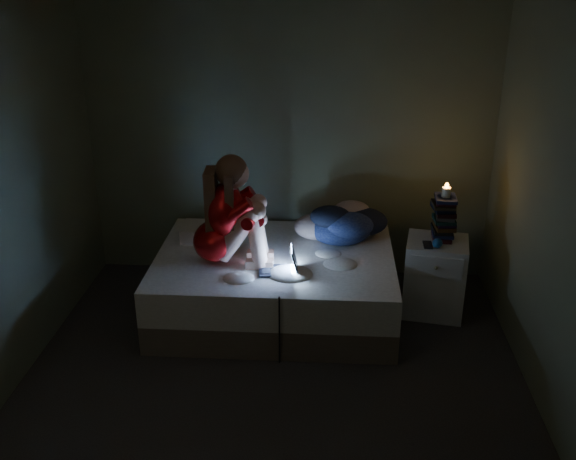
# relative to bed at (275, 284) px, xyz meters

# --- Properties ---
(floor) EXTENTS (3.60, 3.80, 0.02)m
(floor) POSITION_rel_bed_xyz_m (0.06, -1.10, -0.28)
(floor) COLOR black
(floor) RESTS_ON ground
(wall_back) EXTENTS (3.60, 0.02, 2.60)m
(wall_back) POSITION_rel_bed_xyz_m (0.06, 0.81, 1.03)
(wall_back) COLOR #545848
(wall_back) RESTS_ON ground
(wall_front) EXTENTS (3.60, 0.02, 2.60)m
(wall_front) POSITION_rel_bed_xyz_m (0.06, -3.01, 1.03)
(wall_front) COLOR #545848
(wall_front) RESTS_ON ground
(wall_right) EXTENTS (0.02, 3.80, 2.60)m
(wall_right) POSITION_rel_bed_xyz_m (1.87, -1.10, 1.03)
(wall_right) COLOR #545848
(wall_right) RESTS_ON ground
(bed) EXTENTS (1.94, 1.45, 0.53)m
(bed) POSITION_rel_bed_xyz_m (0.00, 0.00, 0.00)
(bed) COLOR #BDB6AA
(bed) RESTS_ON ground
(pillow) EXTENTS (0.42, 0.30, 0.12)m
(pillow) POSITION_rel_bed_xyz_m (-0.61, 0.30, 0.33)
(pillow) COLOR white
(pillow) RESTS_ON bed
(woman) EXTENTS (0.57, 0.39, 0.90)m
(woman) POSITION_rel_bed_xyz_m (-0.45, -0.18, 0.72)
(woman) COLOR #840000
(woman) RESTS_ON bed
(laptop) EXTENTS (0.32, 0.24, 0.21)m
(laptop) POSITION_rel_bed_xyz_m (0.05, -0.31, 0.37)
(laptop) COLOR black
(laptop) RESTS_ON bed
(clothes_pile) EXTENTS (0.66, 0.58, 0.34)m
(clothes_pile) POSITION_rel_bed_xyz_m (0.53, 0.33, 0.44)
(clothes_pile) COLOR #0B1141
(clothes_pile) RESTS_ON bed
(nightstand) EXTENTS (0.55, 0.51, 0.65)m
(nightstand) POSITION_rel_bed_xyz_m (1.33, 0.10, 0.06)
(nightstand) COLOR silver
(nightstand) RESTS_ON ground
(book_stack) EXTENTS (0.19, 0.25, 0.34)m
(book_stack) POSITION_rel_bed_xyz_m (1.36, 0.16, 0.56)
(book_stack) COLOR black
(book_stack) RESTS_ON nightstand
(candle) EXTENTS (0.07, 0.07, 0.08)m
(candle) POSITION_rel_bed_xyz_m (1.36, 0.16, 0.77)
(candle) COLOR beige
(candle) RESTS_ON book_stack
(phone) EXTENTS (0.09, 0.15, 0.01)m
(phone) POSITION_rel_bed_xyz_m (1.25, -0.01, 0.39)
(phone) COLOR black
(phone) RESTS_ON nightstand
(blue_orb) EXTENTS (0.08, 0.08, 0.08)m
(blue_orb) POSITION_rel_bed_xyz_m (1.32, -0.04, 0.42)
(blue_orb) COLOR #184A8B
(blue_orb) RESTS_ON nightstand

